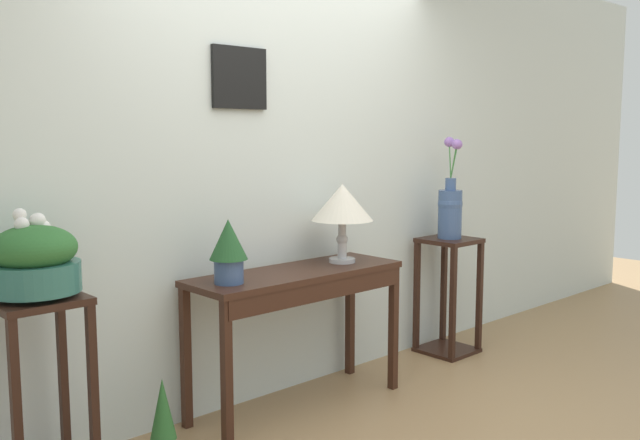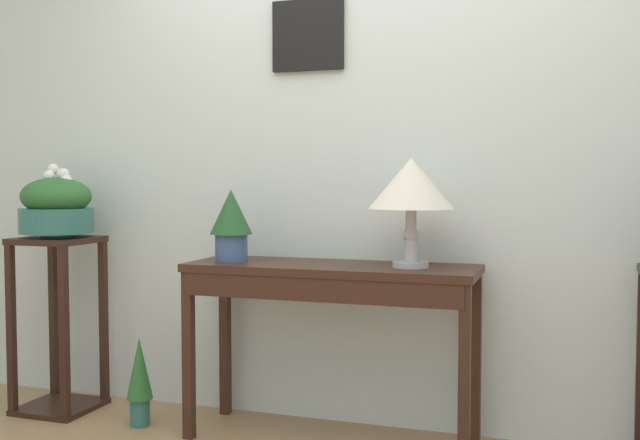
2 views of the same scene
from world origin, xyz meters
TOP-DOWN VIEW (x-y plane):
  - back_wall_with_art at (-0.00, 1.31)m, footprint 9.00×0.13m
  - console_table at (-0.08, 0.97)m, footprint 1.28×0.43m
  - table_lamp at (0.28, 1.00)m, footprint 0.36×0.36m
  - potted_plant_on_console at (-0.55, 0.98)m, footprint 0.19×0.19m
  - pedestal_stand_left at (-1.51, 0.98)m, footprint 0.36×0.36m
  - planter_bowl_wide_left at (-1.51, 0.98)m, footprint 0.36×0.36m
  - potted_plant_floor at (-0.99, 0.89)m, footprint 0.12×0.12m

SIDE VIEW (x-z plane):
  - potted_plant_floor at x=-0.99m, z-range 0.02..0.44m
  - pedestal_stand_left at x=-1.51m, z-range 0.00..0.88m
  - console_table at x=-0.08m, z-range 0.29..1.08m
  - potted_plant_on_console at x=-0.55m, z-range 0.81..1.14m
  - planter_bowl_wide_left at x=-1.51m, z-range 0.85..1.21m
  - table_lamp at x=0.28m, z-range 0.90..1.36m
  - back_wall_with_art at x=0.00m, z-range 0.00..2.80m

